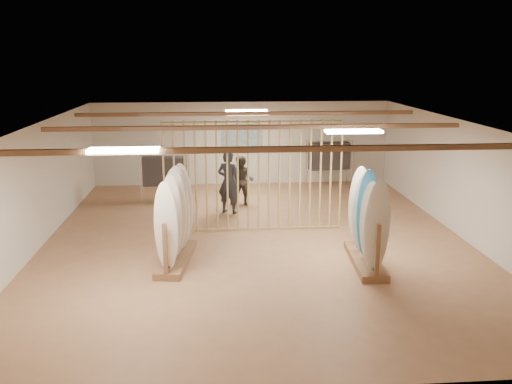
{
  "coord_description": "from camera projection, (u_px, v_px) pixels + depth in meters",
  "views": [
    {
      "loc": [
        -0.98,
        -12.25,
        4.3
      ],
      "look_at": [
        0.0,
        0.0,
        1.2
      ],
      "focal_mm": 38.0,
      "sensor_mm": 36.0,
      "label": 1
    }
  ],
  "objects": [
    {
      "name": "clothing_rack_a",
      "position": [
        165.0,
        171.0,
        16.06
      ],
      "size": [
        1.39,
        0.35,
        1.49
      ],
      "rotation": [
        0.0,
        0.0,
        0.0
      ],
      "color": "silver",
      "rests_on": "floor"
    },
    {
      "name": "bamboo_partition",
      "position": [
        253.0,
        176.0,
        13.4
      ],
      "size": [
        4.45,
        0.05,
        2.78
      ],
      "color": "tan",
      "rests_on": "ground"
    },
    {
      "name": "floor",
      "position": [
        256.0,
        240.0,
        12.97
      ],
      "size": [
        12.0,
        12.0,
        0.0
      ],
      "primitive_type": "plane",
      "color": "#AF7A54",
      "rests_on": "ground"
    },
    {
      "name": "clothing_rack_b",
      "position": [
        329.0,
        156.0,
        18.16
      ],
      "size": [
        1.47,
        0.54,
        1.58
      ],
      "rotation": [
        0.0,
        0.0,
        0.13
      ],
      "color": "silver",
      "rests_on": "floor"
    },
    {
      "name": "ceiling",
      "position": [
        256.0,
        124.0,
        12.28
      ],
      "size": [
        12.0,
        12.0,
        0.0
      ],
      "primitive_type": "plane",
      "rotation": [
        3.14,
        0.0,
        0.0
      ],
      "color": "#9B9892",
      "rests_on": "ground"
    },
    {
      "name": "wall_left",
      "position": [
        36.0,
        188.0,
        12.24
      ],
      "size": [
        0.0,
        12.0,
        12.0
      ],
      "primitive_type": "plane",
      "rotation": [
        1.57,
        0.0,
        1.57
      ],
      "color": "silver",
      "rests_on": "ground"
    },
    {
      "name": "wall_back",
      "position": [
        242.0,
        143.0,
        18.42
      ],
      "size": [
        12.0,
        0.0,
        12.0
      ],
      "primitive_type": "plane",
      "rotation": [
        1.57,
        0.0,
        0.0
      ],
      "color": "silver",
      "rests_on": "ground"
    },
    {
      "name": "wall_right",
      "position": [
        463.0,
        180.0,
        13.01
      ],
      "size": [
        0.0,
        12.0,
        12.0
      ],
      "primitive_type": "plane",
      "rotation": [
        1.57,
        0.0,
        -1.57
      ],
      "color": "silver",
      "rests_on": "ground"
    },
    {
      "name": "shopper_a",
      "position": [
        229.0,
        178.0,
        15.01
      ],
      "size": [
        0.88,
        0.77,
        2.01
      ],
      "primitive_type": "imported",
      "rotation": [
        0.0,
        0.0,
        2.69
      ],
      "color": "#25252C",
      "rests_on": "floor"
    },
    {
      "name": "wall_front",
      "position": [
        294.0,
        293.0,
        6.83
      ],
      "size": [
        12.0,
        0.0,
        12.0
      ],
      "primitive_type": "plane",
      "rotation": [
        -1.57,
        0.0,
        0.0
      ],
      "color": "silver",
      "rests_on": "ground"
    },
    {
      "name": "shopper_b",
      "position": [
        242.0,
        178.0,
        15.75
      ],
      "size": [
        0.99,
        0.87,
        1.71
      ],
      "primitive_type": "imported",
      "rotation": [
        0.0,
        0.0,
        -0.33
      ],
      "color": "#3C362F",
      "rests_on": "floor"
    },
    {
      "name": "rack_right",
      "position": [
        367.0,
        233.0,
        11.35
      ],
      "size": [
        0.69,
        2.13,
        1.99
      ],
      "rotation": [
        0.0,
        0.0,
        -0.07
      ],
      "color": "#8B603F",
      "rests_on": "floor"
    },
    {
      "name": "ceiling_slats",
      "position": [
        256.0,
        127.0,
        12.3
      ],
      "size": [
        9.5,
        6.12,
        0.1
      ],
      "primitive_type": "cube",
      "color": "#8B603F",
      "rests_on": "ground"
    },
    {
      "name": "light_panels",
      "position": [
        256.0,
        126.0,
        12.3
      ],
      "size": [
        1.2,
        0.35,
        0.06
      ],
      "primitive_type": "cube",
      "color": "white",
      "rests_on": "ground"
    },
    {
      "name": "poster",
      "position": [
        242.0,
        138.0,
        18.36
      ],
      "size": [
        1.4,
        0.03,
        0.9
      ],
      "primitive_type": "cube",
      "color": "teal",
      "rests_on": "ground"
    },
    {
      "name": "rack_left",
      "position": [
        175.0,
        232.0,
        11.45
      ],
      "size": [
        0.82,
        2.13,
        1.98
      ],
      "rotation": [
        0.0,
        0.0,
        -0.13
      ],
      "color": "#8B603F",
      "rests_on": "floor"
    }
  ]
}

